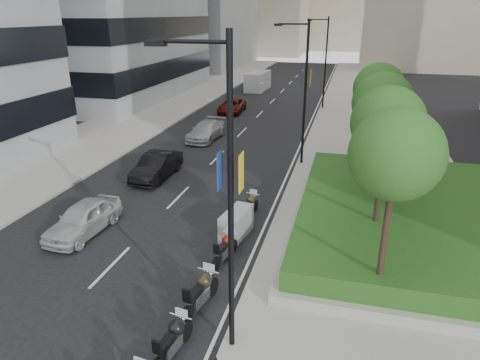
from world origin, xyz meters
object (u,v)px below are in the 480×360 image
(motorcycle_6, at_px, (249,206))
(car_a, at_px, (83,218))
(lamp_post_1, at_px, (303,87))
(car_d, at_px, (232,106))
(motorcycle_5, at_px, (236,224))
(lamp_post_0, at_px, (225,191))
(motorcycle_4, at_px, (225,249))
(car_c, at_px, (206,131))
(car_b, at_px, (157,166))
(delivery_van, at_px, (257,82))
(motorcycle_3, at_px, (201,292))
(motorcycle_2, at_px, (173,340))
(lamp_post_2, at_px, (324,59))

(motorcycle_6, distance_m, car_a, 7.65)
(lamp_post_1, bearing_deg, car_d, 121.14)
(motorcycle_5, bearing_deg, lamp_post_1, 1.06)
(lamp_post_0, distance_m, motorcycle_4, 6.55)
(car_a, distance_m, car_d, 25.85)
(motorcycle_5, height_order, car_c, car_c)
(car_b, xyz_separation_m, delivery_van, (-0.84, 32.04, 0.32))
(motorcycle_3, height_order, car_a, car_a)
(motorcycle_5, xyz_separation_m, delivery_van, (-7.38, 37.93, 0.44))
(motorcycle_4, bearing_deg, motorcycle_2, -169.31)
(motorcycle_2, xyz_separation_m, motorcycle_5, (-0.08, 7.37, 0.04))
(motorcycle_6, xyz_separation_m, car_a, (-6.80, -3.50, 0.16))
(motorcycle_6, bearing_deg, car_d, 29.90)
(lamp_post_2, relative_size, car_a, 2.14)
(lamp_post_2, relative_size, car_d, 1.89)
(lamp_post_0, xyz_separation_m, motorcycle_4, (-1.39, 4.55, -4.51))
(motorcycle_6, relative_size, car_a, 0.49)
(lamp_post_1, relative_size, motorcycle_5, 4.15)
(lamp_post_2, height_order, motorcycle_3, lamp_post_2)
(car_c, relative_size, car_d, 1.00)
(car_c, height_order, car_d, car_c)
(car_a, bearing_deg, delivery_van, 94.47)
(car_c, bearing_deg, motorcycle_6, -59.24)
(car_a, bearing_deg, motorcycle_4, -1.95)
(lamp_post_0, xyz_separation_m, delivery_van, (-8.84, 44.51, -4.00))
(car_a, height_order, car_d, car_a)
(motorcycle_3, bearing_deg, lamp_post_1, 5.65)
(lamp_post_2, height_order, motorcycle_4, lamp_post_2)
(car_b, bearing_deg, car_c, 89.87)
(motorcycle_2, distance_m, car_a, 9.08)
(motorcycle_4, bearing_deg, car_c, 31.88)
(lamp_post_2, distance_m, motorcycle_5, 28.80)
(delivery_van, bearing_deg, car_d, -84.09)
(lamp_post_1, relative_size, motorcycle_6, 4.36)
(lamp_post_0, height_order, delivery_van, lamp_post_0)
(lamp_post_0, bearing_deg, motorcycle_3, 132.07)
(motorcycle_3, relative_size, car_b, 0.53)
(lamp_post_0, xyz_separation_m, motorcycle_3, (-1.34, 1.48, -4.43))
(motorcycle_4, bearing_deg, motorcycle_5, 12.94)
(car_a, xyz_separation_m, car_b, (0.21, 7.27, 0.03))
(motorcycle_5, height_order, motorcycle_6, motorcycle_5)
(car_c, bearing_deg, motorcycle_3, -68.19)
(car_d, bearing_deg, lamp_post_0, -77.24)
(lamp_post_2, distance_m, motorcycle_6, 26.72)
(motorcycle_5, relative_size, delivery_van, 0.39)
(car_a, height_order, car_b, car_b)
(lamp_post_2, relative_size, motorcycle_4, 4.35)
(motorcycle_4, distance_m, delivery_van, 40.66)
(motorcycle_3, height_order, car_b, car_b)
(motorcycle_2, height_order, motorcycle_6, motorcycle_2)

